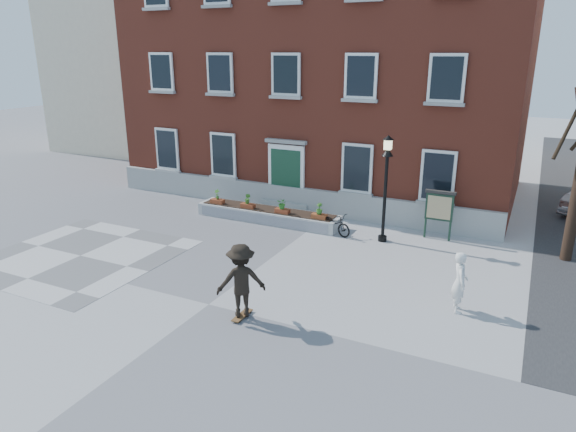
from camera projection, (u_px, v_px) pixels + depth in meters
The scene contains 10 objects.
ground at pixel (209, 304), 14.29m from camera, with size 100.00×100.00×0.00m, color #97979A.
checker_patch at pixel (80, 256), 17.65m from camera, with size 6.00×6.00×0.01m, color #5F5F62.
distant_building at pixel (155, 54), 36.90m from camera, with size 10.00×12.00×13.00m, color beige.
bicycle at pixel (333, 223), 19.63m from camera, with size 0.57×1.65×0.87m, color black.
bystander at pixel (460, 282), 13.69m from camera, with size 0.62×0.41×1.70m, color silver.
brick_building at pixel (332, 60), 25.12m from camera, with size 18.40×10.85×12.60m.
planter_assembly at pixel (268, 214), 21.16m from camera, with size 6.20×1.12×1.15m.
lamp_post at pixel (386, 174), 18.26m from camera, with size 0.40×0.40×3.93m.
notice_board at pixel (439, 207), 18.84m from camera, with size 1.10×0.16×1.87m.
skateboarder at pixel (241, 281), 13.27m from camera, with size 1.47×1.38×2.07m.
Camera 1 is at (7.64, -10.54, 6.76)m, focal length 32.00 mm.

